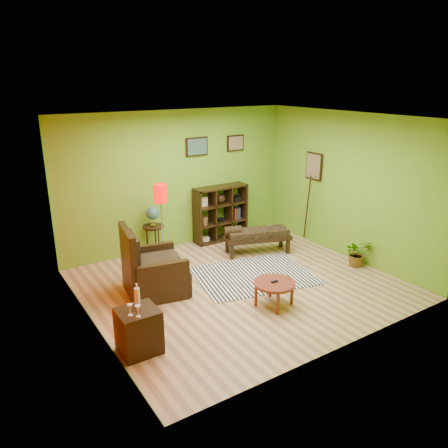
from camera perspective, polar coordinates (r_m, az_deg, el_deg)
ground at (r=7.60m, az=2.08°, el=-7.85°), size 5.00×5.00×0.00m
room_shell at (r=6.95m, az=1.55°, el=5.41°), size 5.04×4.54×2.82m
zebra_rug at (r=7.93m, az=3.97°, el=-6.68°), size 2.30×1.91×0.01m
coffee_table at (r=6.84m, az=6.60°, el=-7.96°), size 0.64×0.64×0.41m
armchair at (r=7.29m, az=-9.43°, el=-6.29°), size 1.10×1.10×1.15m
side_cabinet at (r=5.86m, az=-11.08°, el=-13.48°), size 0.51×0.46×0.91m
floor_lamp at (r=7.86m, az=-8.28°, el=2.99°), size 0.24×0.24×1.60m
globe_table at (r=8.61m, az=-9.29°, el=0.69°), size 0.42×0.42×1.02m
cube_shelf at (r=9.42m, az=-0.37°, el=1.41°), size 1.20×0.35×1.20m
bench at (r=8.77m, az=4.18°, el=-1.42°), size 1.40×0.86×0.61m
potted_plant at (r=8.60m, az=16.96°, el=-3.98°), size 0.60×0.63×0.40m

